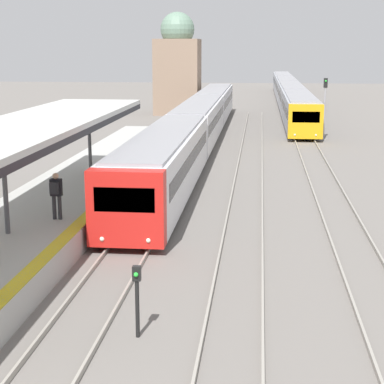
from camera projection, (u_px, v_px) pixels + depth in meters
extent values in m
cube|color=beige|center=(2.00, 135.00, 20.17)|extent=(4.00, 26.01, 0.20)
cube|color=black|center=(62.00, 143.00, 20.02)|extent=(0.08, 26.01, 0.24)
cylinder|color=#47474C|center=(5.00, 187.00, 20.54)|extent=(0.16, 0.16, 3.12)
cylinder|color=#47474C|center=(90.00, 141.00, 30.63)|extent=(0.16, 0.16, 3.12)
cylinder|color=#2D2D33|center=(54.00, 207.00, 22.52)|extent=(0.14, 0.14, 0.85)
cylinder|color=#2D2D33|center=(60.00, 208.00, 22.50)|extent=(0.14, 0.14, 0.85)
cube|color=black|center=(56.00, 187.00, 22.35)|extent=(0.40, 0.22, 0.60)
sphere|color=tan|center=(56.00, 176.00, 22.26)|extent=(0.22, 0.22, 0.22)
cube|color=#232328|center=(54.00, 188.00, 22.15)|extent=(0.30, 0.18, 0.40)
cube|color=red|center=(127.00, 208.00, 21.53)|extent=(2.63, 0.70, 2.60)
cube|color=black|center=(124.00, 200.00, 21.12)|extent=(2.05, 0.04, 0.83)
sphere|color=#EFEACC|center=(102.00, 239.00, 21.50)|extent=(0.16, 0.16, 0.16)
sphere|color=#EFEACC|center=(148.00, 240.00, 21.34)|extent=(0.16, 0.16, 0.16)
cube|color=silver|center=(164.00, 163.00, 29.88)|extent=(2.63, 16.53, 2.60)
cube|color=gray|center=(164.00, 134.00, 29.58)|extent=(2.31, 16.19, 0.12)
cube|color=black|center=(164.00, 157.00, 29.82)|extent=(2.65, 15.20, 0.68)
cylinder|color=black|center=(116.00, 218.00, 25.05)|extent=(0.12, 0.70, 0.70)
cylinder|color=black|center=(173.00, 219.00, 24.82)|extent=(0.12, 0.70, 0.70)
cylinder|color=black|center=(159.00, 168.00, 35.47)|extent=(0.12, 0.70, 0.70)
cylinder|color=black|center=(199.00, 168.00, 35.24)|extent=(0.12, 0.70, 0.70)
cube|color=silver|center=(199.00, 122.00, 46.25)|extent=(2.63, 16.53, 2.60)
cube|color=gray|center=(199.00, 103.00, 45.95)|extent=(2.31, 16.19, 0.12)
cube|color=black|center=(199.00, 118.00, 46.18)|extent=(2.65, 15.20, 0.68)
cylinder|color=black|center=(174.00, 150.00, 41.42)|extent=(0.12, 0.70, 0.70)
cylinder|color=black|center=(208.00, 151.00, 41.19)|extent=(0.12, 0.70, 0.70)
cylinder|color=black|center=(191.00, 130.00, 51.84)|extent=(0.12, 0.70, 0.70)
cylinder|color=black|center=(219.00, 130.00, 51.61)|extent=(0.12, 0.70, 0.70)
cube|color=silver|center=(215.00, 103.00, 62.62)|extent=(2.63, 16.53, 2.60)
cube|color=gray|center=(215.00, 89.00, 62.32)|extent=(2.31, 16.19, 0.12)
cube|color=black|center=(215.00, 100.00, 62.55)|extent=(2.65, 15.20, 0.68)
cylinder|color=black|center=(199.00, 121.00, 57.79)|extent=(0.12, 0.70, 0.70)
cylinder|color=black|center=(223.00, 121.00, 57.56)|extent=(0.12, 0.70, 0.70)
cylinder|color=black|center=(208.00, 110.00, 68.21)|extent=(0.12, 0.70, 0.70)
cylinder|color=black|center=(229.00, 110.00, 67.98)|extent=(0.12, 0.70, 0.70)
cube|color=gold|center=(306.00, 121.00, 47.15)|extent=(2.55, 0.70, 2.52)
cube|color=black|center=(306.00, 117.00, 46.76)|extent=(1.99, 0.04, 0.81)
sphere|color=#EFEACC|center=(295.00, 135.00, 47.11)|extent=(0.16, 0.16, 0.16)
sphere|color=#EFEACC|center=(316.00, 135.00, 46.96)|extent=(0.16, 0.16, 0.16)
cube|color=#A8ADB7|center=(299.00, 111.00, 54.95)|extent=(2.55, 15.37, 2.52)
cube|color=gray|center=(300.00, 95.00, 54.66)|extent=(2.25, 15.06, 0.12)
cube|color=black|center=(299.00, 108.00, 54.88)|extent=(2.57, 14.14, 0.65)
cylinder|color=black|center=(288.00, 132.00, 50.47)|extent=(0.12, 0.70, 0.70)
cylinder|color=black|center=(316.00, 132.00, 50.25)|extent=(0.12, 0.70, 0.70)
cylinder|color=black|center=(284.00, 118.00, 60.16)|extent=(0.12, 0.70, 0.70)
cylinder|color=black|center=(308.00, 119.00, 59.94)|extent=(0.12, 0.70, 0.70)
cube|color=#A8ADB7|center=(291.00, 97.00, 70.19)|extent=(2.55, 15.37, 2.52)
cube|color=gray|center=(292.00, 85.00, 69.90)|extent=(2.25, 15.06, 0.12)
cube|color=black|center=(291.00, 95.00, 70.13)|extent=(2.57, 14.14, 0.65)
cylinder|color=black|center=(282.00, 112.00, 65.72)|extent=(0.12, 0.70, 0.70)
cylinder|color=black|center=(304.00, 112.00, 65.49)|extent=(0.12, 0.70, 0.70)
cylinder|color=black|center=(280.00, 104.00, 75.41)|extent=(0.12, 0.70, 0.70)
cylinder|color=black|center=(298.00, 104.00, 75.18)|extent=(0.12, 0.70, 0.70)
cube|color=#A8ADB7|center=(286.00, 88.00, 85.44)|extent=(2.55, 15.37, 2.52)
cube|color=gray|center=(286.00, 78.00, 85.15)|extent=(2.25, 15.06, 0.12)
cube|color=black|center=(286.00, 86.00, 85.38)|extent=(2.57, 14.14, 0.65)
cylinder|color=black|center=(278.00, 100.00, 80.96)|extent=(0.12, 0.70, 0.70)
cylinder|color=black|center=(296.00, 100.00, 80.74)|extent=(0.12, 0.70, 0.70)
cylinder|color=black|center=(277.00, 94.00, 90.65)|extent=(0.12, 0.70, 0.70)
cylinder|color=black|center=(292.00, 95.00, 90.43)|extent=(0.12, 0.70, 0.70)
cube|color=#A8ADB7|center=(282.00, 82.00, 100.68)|extent=(2.55, 15.37, 2.52)
cube|color=gray|center=(283.00, 74.00, 100.39)|extent=(2.25, 15.06, 0.12)
cube|color=black|center=(282.00, 80.00, 100.62)|extent=(2.57, 14.14, 0.65)
cylinder|color=black|center=(276.00, 92.00, 96.21)|extent=(0.12, 0.70, 0.70)
cylinder|color=black|center=(290.00, 92.00, 95.99)|extent=(0.12, 0.70, 0.70)
cylinder|color=black|center=(274.00, 88.00, 105.90)|extent=(0.12, 0.70, 0.70)
cylinder|color=black|center=(288.00, 88.00, 105.68)|extent=(0.12, 0.70, 0.70)
cylinder|color=black|center=(137.00, 309.00, 15.36)|extent=(0.10, 0.10, 1.45)
cube|color=black|center=(137.00, 273.00, 15.17)|extent=(0.20, 0.14, 0.36)
sphere|color=green|center=(136.00, 275.00, 15.08)|extent=(0.11, 0.11, 0.11)
cylinder|color=gray|center=(324.00, 109.00, 47.90)|extent=(0.14, 0.14, 4.63)
cube|color=black|center=(326.00, 83.00, 47.46)|extent=(0.28, 0.20, 0.70)
sphere|color=green|center=(326.00, 81.00, 47.32)|extent=(0.14, 0.14, 0.14)
cube|color=#89705B|center=(178.00, 77.00, 66.76)|extent=(4.56, 4.56, 7.69)
sphere|color=slate|center=(177.00, 29.00, 65.70)|extent=(3.51, 3.51, 3.51)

